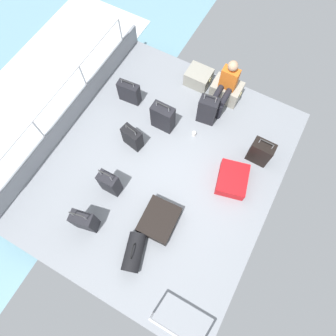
{
  "coord_description": "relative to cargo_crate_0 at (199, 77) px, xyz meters",
  "views": [
    {
      "loc": [
        1.16,
        -1.85,
        5.3
      ],
      "look_at": [
        0.17,
        -0.05,
        0.25
      ],
      "focal_mm": 30.79,
      "sensor_mm": 36.0,
      "label": 1
    }
  ],
  "objects": [
    {
      "name": "cargo_crate_0",
      "position": [
        0.0,
        0.0,
        0.0
      ],
      "size": [
        0.56,
        0.46,
        0.35
      ],
      "color": "gray",
      "rests_on": "ground_plane"
    },
    {
      "name": "ground_plane",
      "position": [
        0.3,
        -2.19,
        -0.2
      ],
      "size": [
        4.4,
        5.2,
        0.06
      ],
      "primitive_type": "cube",
      "color": "gray"
    },
    {
      "name": "suitcase_7",
      "position": [
        -0.46,
        -2.02,
        0.08
      ],
      "size": [
        0.43,
        0.28,
        0.62
      ],
      "color": "black",
      "rests_on": "ground_plane"
    },
    {
      "name": "suitcase_6",
      "position": [
        0.8,
        -3.18,
        -0.04
      ],
      "size": [
        0.63,
        0.74,
        0.27
      ],
      "color": "black",
      "rests_on": "ground_plane"
    },
    {
      "name": "suitcase_5",
      "position": [
        0.58,
        -0.78,
        0.16
      ],
      "size": [
        0.41,
        0.29,
        0.83
      ],
      "color": "black",
      "rests_on": "ground_plane"
    },
    {
      "name": "suitcase_4",
      "position": [
        -1.09,
        -1.13,
        0.08
      ],
      "size": [
        0.47,
        0.22,
        0.61
      ],
      "color": "black",
      "rests_on": "ground_plane"
    },
    {
      "name": "passenger_seated",
      "position": [
        0.69,
        -0.24,
        0.42
      ],
      "size": [
        0.34,
        0.66,
        1.11
      ],
      "color": "orange",
      "rests_on": "ground_plane"
    },
    {
      "name": "suitcase_2",
      "position": [
        1.88,
        -1.12,
        0.12
      ],
      "size": [
        0.42,
        0.26,
        0.72
      ],
      "color": "black",
      "rests_on": "ground_plane"
    },
    {
      "name": "paper_cup",
      "position": [
        0.53,
        -1.25,
        -0.12
      ],
      "size": [
        0.08,
        0.08,
        0.1
      ],
      "primitive_type": "cylinder",
      "color": "white",
      "rests_on": "ground_plane"
    },
    {
      "name": "stair_rail_starboard",
      "position": [
        1.9,
        -4.54,
        0.48
      ],
      "size": [
        0.94,
        0.04,
        0.97
      ],
      "color": "silver",
      "rests_on": "ground_plane"
    },
    {
      "name": "suitcase_8",
      "position": [
        1.63,
        -1.82,
        -0.04
      ],
      "size": [
        0.69,
        0.77,
        0.26
      ],
      "color": "red",
      "rests_on": "ground_plane"
    },
    {
      "name": "duffel_bag",
      "position": [
        0.69,
        -3.87,
        -0.02
      ],
      "size": [
        0.48,
        0.71,
        0.44
      ],
      "color": "black",
      "rests_on": "ground_plane"
    },
    {
      "name": "suitcase_0",
      "position": [
        -0.32,
        -3.84,
        0.13
      ],
      "size": [
        0.43,
        0.3,
        0.82
      ],
      "color": "black",
      "rests_on": "ground_plane"
    },
    {
      "name": "gunwale_port",
      "position": [
        -1.87,
        -2.19,
        0.05
      ],
      "size": [
        0.06,
        5.2,
        0.45
      ],
      "primitive_type": "cube",
      "color": "gray",
      "rests_on": "ground_plane"
    },
    {
      "name": "cargo_crate_1",
      "position": [
        0.69,
        -0.06,
        0.03
      ],
      "size": [
        0.66,
        0.44,
        0.41
      ],
      "color": "#9E9989",
      "rests_on": "ground_plane"
    },
    {
      "name": "suitcase_1",
      "position": [
        -0.14,
        -1.35,
        0.14
      ],
      "size": [
        0.45,
        0.25,
        0.77
      ],
      "color": "black",
      "rests_on": "ground_plane"
    },
    {
      "name": "sea_wake",
      "position": [
        -3.3,
        -2.19,
        -0.51
      ],
      "size": [
        12.0,
        12.0,
        0.01
      ],
      "color": "#6B99A8",
      "rests_on": "ground_plane"
    },
    {
      "name": "suitcase_3",
      "position": [
        -0.31,
        -3.05,
        0.14
      ],
      "size": [
        0.35,
        0.22,
        0.84
      ],
      "color": "black",
      "rests_on": "ground_plane"
    },
    {
      "name": "railing_port",
      "position": [
        -1.87,
        -2.19,
        0.61
      ],
      "size": [
        0.04,
        4.2,
        1.02
      ],
      "color": "silver",
      "rests_on": "ground_plane"
    }
  ]
}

